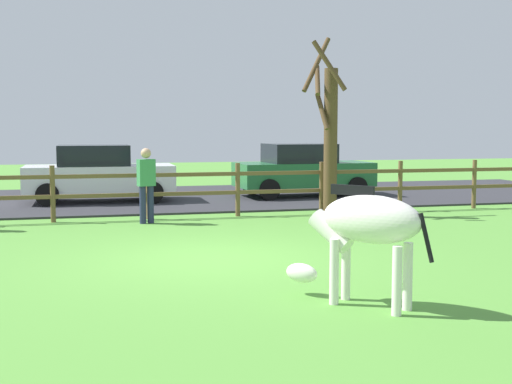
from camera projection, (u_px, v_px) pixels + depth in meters
The scene contains 8 objects.
ground_plane at pixel (215, 259), 10.73m from camera, with size 60.00×60.00×0.00m, color #549338.
parking_asphalt at pixel (154, 198), 19.70m from camera, with size 28.00×7.40×0.05m, color #2D2D33.
paddock_fence at pixel (148, 188), 15.35m from camera, with size 20.98×0.11×1.26m.
bare_tree at pixel (329, 133), 15.91m from camera, with size 0.91×1.25×4.25m.
zebra at pixel (364, 228), 7.81m from camera, with size 1.38×1.61×1.41m.
parked_car_white at pixel (98, 173), 18.57m from camera, with size 4.01×1.90×1.56m.
parked_car_green at pixel (302, 169), 20.08m from camera, with size 4.08×2.03×1.56m.
visitor_left_of_tree at pixel (146, 182), 14.65m from camera, with size 0.40×0.31×1.64m.
Camera 1 is at (-1.99, -10.41, 2.08)m, focal length 47.43 mm.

